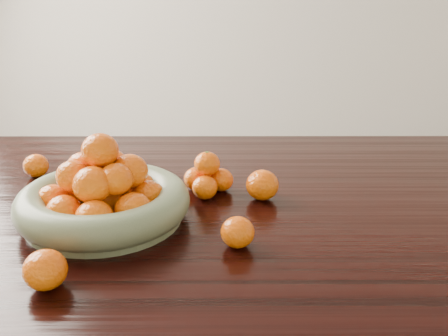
{
  "coord_description": "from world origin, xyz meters",
  "views": [
    {
      "loc": [
        -0.0,
        -1.05,
        1.21
      ],
      "look_at": [
        0.0,
        -0.02,
        0.83
      ],
      "focal_mm": 40.0,
      "sensor_mm": 36.0,
      "label": 1
    }
  ],
  "objects": [
    {
      "name": "loose_orange_1",
      "position": [
        -0.29,
        -0.36,
        0.78
      ],
      "size": [
        0.07,
        0.07,
        0.07
      ],
      "primitive_type": "ellipsoid",
      "color": "#FF6C07",
      "rests_on": "dining_table"
    },
    {
      "name": "dining_table",
      "position": [
        0.0,
        0.0,
        0.66
      ],
      "size": [
        2.0,
        1.0,
        0.75
      ],
      "color": "black",
      "rests_on": "ground"
    },
    {
      "name": "loose_orange_3",
      "position": [
        -0.48,
        0.14,
        0.78
      ],
      "size": [
        0.06,
        0.06,
        0.06
      ],
      "primitive_type": "ellipsoid",
      "color": "#FF6C07",
      "rests_on": "dining_table"
    },
    {
      "name": "fruit_bowl",
      "position": [
        -0.25,
        -0.11,
        0.8
      ],
      "size": [
        0.35,
        0.35,
        0.19
      ],
      "rotation": [
        0.0,
        0.0,
        -0.17
      ],
      "color": "#6D7A59",
      "rests_on": "dining_table"
    },
    {
      "name": "loose_orange_2",
      "position": [
        0.03,
        -0.23,
        0.78
      ],
      "size": [
        0.06,
        0.06,
        0.06
      ],
      "primitive_type": "ellipsoid",
      "color": "#FF6C07",
      "rests_on": "dining_table"
    },
    {
      "name": "loose_orange_4",
      "position": [
        0.09,
        -0.01,
        0.78
      ],
      "size": [
        0.07,
        0.07,
        0.07
      ],
      "primitive_type": "ellipsoid",
      "color": "#FF6C07",
      "rests_on": "dining_table"
    },
    {
      "name": "orange_pyramid",
      "position": [
        -0.04,
        0.03,
        0.79
      ],
      "size": [
        0.12,
        0.11,
        0.1
      ],
      "rotation": [
        0.0,
        0.0,
        -0.13
      ],
      "color": "#FF6C07",
      "rests_on": "dining_table"
    }
  ]
}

